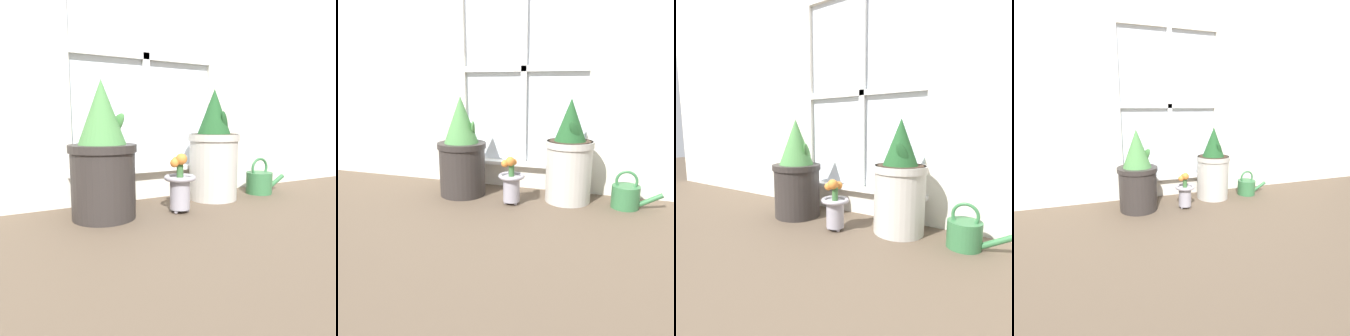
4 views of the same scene
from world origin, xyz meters
The scene contains 6 objects.
ground_plane centered at (0.00, 0.00, 0.00)m, with size 10.00×10.00×0.00m, color brown.
wall_with_window centered at (0.00, 0.55, 1.27)m, with size 4.40×0.10×2.50m.
potted_plant_left centered at (-0.33, 0.28, 0.27)m, with size 0.30×0.30×0.62m.
potted_plant_right centered at (0.33, 0.35, 0.27)m, with size 0.29×0.29×0.61m.
flower_vase centered at (0.02, 0.19, 0.14)m, with size 0.15×0.15×0.29m.
watering_can centered at (0.66, 0.34, 0.07)m, with size 0.28×0.16×0.22m.
Camera 4 is at (-0.60, -1.65, 0.77)m, focal length 28.00 mm.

